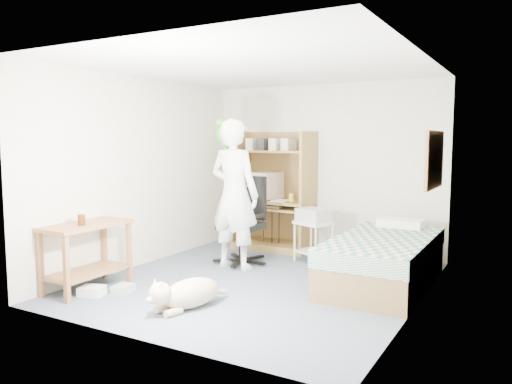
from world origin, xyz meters
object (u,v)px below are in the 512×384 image
computer_hutch (275,196)px  printer_cart (313,235)px  office_chair (244,232)px  person (234,195)px  side_desk (87,246)px  dog (187,293)px  bed (384,260)px

computer_hutch → printer_cart: size_ratio=3.13×
office_chair → person: 0.64m
side_desk → dog: 1.41m
office_chair → dog: size_ratio=1.24×
person → dog: person is taller
bed → side_desk: 3.39m
printer_cart → computer_hutch: bearing=171.5°
computer_hutch → side_desk: (-0.85, -2.94, -0.33)m
bed → office_chair: (-1.95, 0.11, 0.13)m
computer_hutch → person: (0.09, -1.33, 0.15)m
office_chair → dog: 1.97m
dog → office_chair: bearing=121.3°
side_desk → office_chair: size_ratio=0.86×
person → dog: size_ratio=2.05×
dog → printer_cart: bearing=99.1°
person → office_chair: bearing=-77.4°
office_chair → dog: office_chair is taller
person → printer_cart: bearing=-129.4°
dog → printer_cart: printer_cart is taller
person → dog: 1.83m
computer_hutch → bed: size_ratio=0.89×
computer_hutch → printer_cart: (0.87, -0.52, -0.45)m
computer_hutch → office_chair: (0.05, -1.01, -0.40)m
bed → person: bearing=-173.8°
computer_hutch → side_desk: size_ratio=1.80×
computer_hutch → office_chair: bearing=-87.2°
side_desk → office_chair: 2.12m
bed → office_chair: bearing=176.9°
office_chair → person: size_ratio=0.60×
printer_cart → side_desk: bearing=-102.8°
bed → side_desk: side_desk is taller
bed → printer_cart: size_ratio=3.52×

